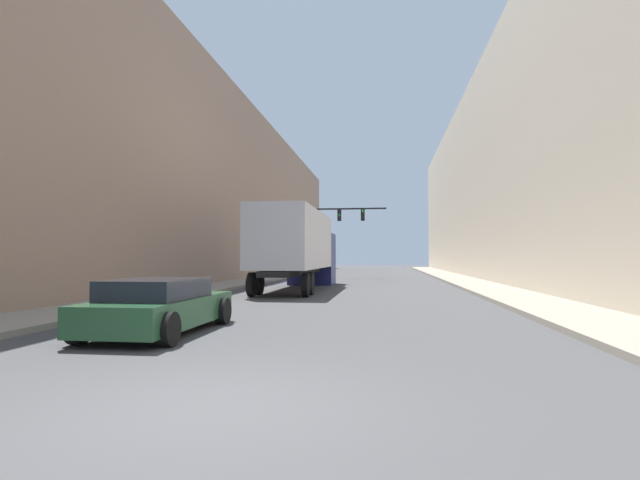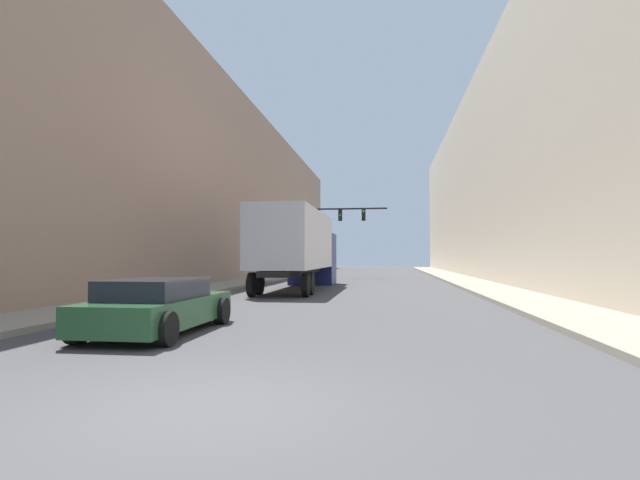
{
  "view_description": "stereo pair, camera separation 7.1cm",
  "coord_description": "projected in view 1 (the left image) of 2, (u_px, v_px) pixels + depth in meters",
  "views": [
    {
      "loc": [
        1.88,
        -5.21,
        1.63
      ],
      "look_at": [
        -0.75,
        14.67,
        2.32
      ],
      "focal_mm": 28.0,
      "sensor_mm": 36.0,
      "label": 1
    },
    {
      "loc": [
        1.95,
        -5.2,
        1.63
      ],
      "look_at": [
        -0.75,
        14.67,
        2.32
      ],
      "focal_mm": 28.0,
      "sensor_mm": 36.0,
      "label": 2
    }
  ],
  "objects": [
    {
      "name": "semi_truck",
      "position": [
        299.0,
        247.0,
        25.28
      ],
      "size": [
        2.56,
        11.98,
        3.81
      ],
      "color": "silver",
      "rests_on": "ground"
    },
    {
      "name": "building_right",
      "position": [
        523.0,
        172.0,
        33.87
      ],
      "size": [
        6.0,
        80.0,
        14.84
      ],
      "color": "beige",
      "rests_on": "ground"
    },
    {
      "name": "traffic_signal_gantry",
      "position": [
        320.0,
        225.0,
        39.76
      ],
      "size": [
        7.52,
        0.35,
        5.76
      ],
      "color": "black",
      "rests_on": "ground"
    },
    {
      "name": "sedan_car",
      "position": [
        160.0,
        306.0,
        10.72
      ],
      "size": [
        2.01,
        4.38,
        1.17
      ],
      "color": "#234C2D",
      "rests_on": "ground"
    },
    {
      "name": "sidewalk_right",
      "position": [
        460.0,
        280.0,
        34.18
      ],
      "size": [
        2.56,
        80.0,
        0.15
      ],
      "color": "gray",
      "rests_on": "ground"
    },
    {
      "name": "ground_plane",
      "position": [
        210.0,
        409.0,
        5.35
      ],
      "size": [
        200.0,
        200.0,
        0.0
      ],
      "primitive_type": "plane",
      "color": "#424244"
    },
    {
      "name": "sidewalk_left",
      "position": [
        263.0,
        279.0,
        35.99
      ],
      "size": [
        2.56,
        80.0,
        0.15
      ],
      "color": "gray",
      "rests_on": "ground"
    },
    {
      "name": "building_left",
      "position": [
        207.0,
        188.0,
        36.77
      ],
      "size": [
        6.0,
        80.0,
        13.39
      ],
      "color": "#997A66",
      "rests_on": "ground"
    }
  ]
}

